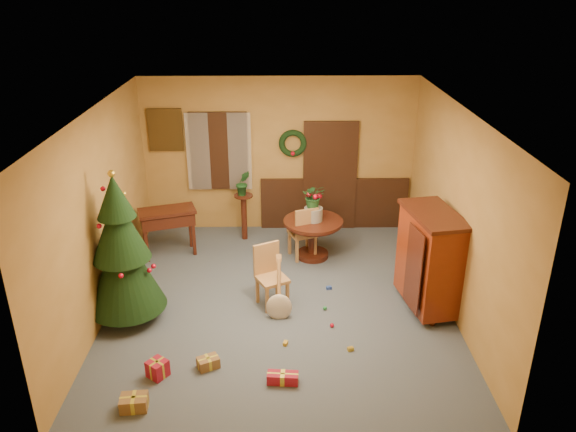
{
  "coord_description": "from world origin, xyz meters",
  "views": [
    {
      "loc": [
        0.03,
        -7.22,
        4.55
      ],
      "look_at": [
        0.13,
        0.4,
        1.24
      ],
      "focal_mm": 35.0,
      "sensor_mm": 36.0,
      "label": 1
    }
  ],
  "objects_px": {
    "christmas_tree": "(122,252)",
    "chair_near": "(270,273)",
    "writing_desk": "(168,221)",
    "dining_table": "(313,231)",
    "sideboard": "(430,258)"
  },
  "relations": [
    {
      "from": "writing_desk",
      "to": "christmas_tree",
      "type": "bearing_deg",
      "value": -96.43
    },
    {
      "from": "dining_table",
      "to": "christmas_tree",
      "type": "relative_size",
      "value": 0.45
    },
    {
      "from": "christmas_tree",
      "to": "writing_desk",
      "type": "distance_m",
      "value": 2.05
    },
    {
      "from": "dining_table",
      "to": "writing_desk",
      "type": "height_order",
      "value": "writing_desk"
    },
    {
      "from": "christmas_tree",
      "to": "sideboard",
      "type": "relative_size",
      "value": 1.47
    },
    {
      "from": "chair_near",
      "to": "writing_desk",
      "type": "bearing_deg",
      "value": 137.83
    },
    {
      "from": "chair_near",
      "to": "writing_desk",
      "type": "height_order",
      "value": "chair_near"
    },
    {
      "from": "chair_near",
      "to": "writing_desk",
      "type": "distance_m",
      "value": 2.41
    },
    {
      "from": "dining_table",
      "to": "christmas_tree",
      "type": "bearing_deg",
      "value": -146.03
    },
    {
      "from": "chair_near",
      "to": "writing_desk",
      "type": "xyz_separation_m",
      "value": [
        -1.78,
        1.62,
        0.13
      ]
    },
    {
      "from": "writing_desk",
      "to": "chair_near",
      "type": "bearing_deg",
      "value": -42.17
    },
    {
      "from": "christmas_tree",
      "to": "writing_desk",
      "type": "height_order",
      "value": "christmas_tree"
    },
    {
      "from": "sideboard",
      "to": "christmas_tree",
      "type": "bearing_deg",
      "value": -177.02
    },
    {
      "from": "dining_table",
      "to": "sideboard",
      "type": "height_order",
      "value": "sideboard"
    },
    {
      "from": "christmas_tree",
      "to": "chair_near",
      "type": "bearing_deg",
      "value": 10.61
    }
  ]
}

